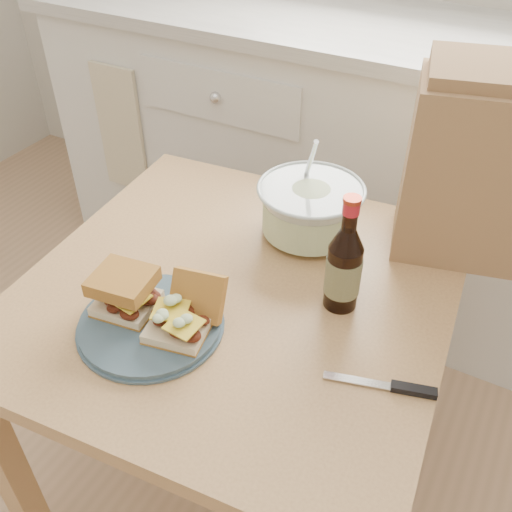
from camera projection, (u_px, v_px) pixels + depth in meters
The scene contains 9 objects.
cabinet_run at pixel (397, 173), 1.89m from camera, with size 2.50×0.64×0.94m.
dining_table at pixel (238, 322), 1.19m from camera, with size 0.89×0.89×0.69m.
plate at pixel (151, 324), 1.04m from camera, with size 0.26×0.26×0.02m, color #405867.
sandwich_left at pixel (125, 291), 1.03m from camera, with size 0.12×0.11×0.08m.
sandwich_right at pixel (184, 313), 1.00m from camera, with size 0.12×0.16×0.09m.
coleslaw_bowl at pixel (310, 211), 1.23m from camera, with size 0.23×0.23×0.23m.
beer_bottle at pixel (344, 267), 1.03m from camera, with size 0.07×0.07×0.24m.
knife at pixel (399, 387), 0.93m from camera, with size 0.18×0.07×0.01m.
paper_bag at pixel (478, 172), 1.12m from camera, with size 0.28×0.18×0.36m, color #A87E51.
Camera 1 is at (0.38, 0.03, 1.44)m, focal length 40.00 mm.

